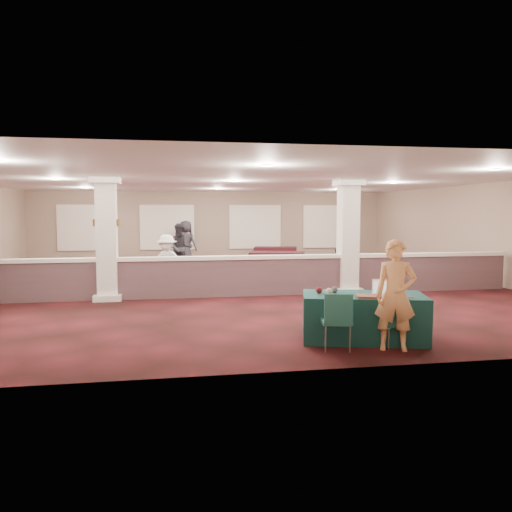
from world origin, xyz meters
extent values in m
plane|color=#401014|center=(0.00, 0.00, 0.00)|extent=(16.00, 16.00, 0.00)
cube|color=gray|center=(0.00, 8.00, 1.60)|extent=(16.00, 0.04, 3.20)
cube|color=gray|center=(0.00, -8.00, 1.60)|extent=(16.00, 0.04, 3.20)
cube|color=gray|center=(8.00, 0.00, 1.60)|extent=(0.04, 16.00, 3.20)
cube|color=silver|center=(0.00, 0.00, 3.20)|extent=(16.00, 16.00, 0.02)
cube|color=#503638|center=(0.00, -1.50, 0.50)|extent=(15.60, 0.20, 1.00)
cube|color=white|center=(0.00, -1.50, 1.05)|extent=(15.60, 0.28, 0.10)
cube|color=silver|center=(-3.50, -1.50, 1.60)|extent=(0.50, 0.50, 3.20)
cube|color=silver|center=(-3.50, -1.50, 0.08)|extent=(0.70, 0.70, 0.16)
cube|color=silver|center=(-3.50, -1.50, 3.10)|extent=(0.72, 0.72, 0.20)
cube|color=silver|center=(3.00, -1.50, 1.60)|extent=(0.50, 0.50, 3.20)
cube|color=silver|center=(3.00, -1.50, 0.08)|extent=(0.70, 0.70, 0.16)
cube|color=silver|center=(3.00, -1.50, 3.10)|extent=(0.72, 0.72, 0.20)
cylinder|color=brown|center=(-3.78, -1.50, 2.00)|extent=(0.12, 0.12, 0.18)
cylinder|color=#ECE3C8|center=(-3.78, -1.50, 2.00)|extent=(0.09, 0.09, 0.10)
cylinder|color=brown|center=(-3.22, -1.50, 2.00)|extent=(0.12, 0.12, 0.18)
cylinder|color=#ECE3C8|center=(-3.22, -1.50, 2.00)|extent=(0.09, 0.09, 0.10)
cube|color=#0F3838|center=(1.45, -6.50, 0.41)|extent=(2.33, 1.56, 0.82)
cube|color=#1D5254|center=(1.76, -7.00, 0.40)|extent=(0.47, 0.47, 0.05)
cube|color=#1D5254|center=(1.79, -7.18, 0.62)|extent=(0.39, 0.11, 0.39)
cylinder|color=slate|center=(1.62, -7.19, 0.19)|extent=(0.02, 0.02, 0.37)
cylinder|color=slate|center=(1.95, -7.14, 0.19)|extent=(0.02, 0.02, 0.37)
cylinder|color=slate|center=(1.56, -6.86, 0.19)|extent=(0.02, 0.02, 0.37)
cylinder|color=slate|center=(1.89, -6.81, 0.19)|extent=(0.02, 0.02, 0.37)
cube|color=#1D5254|center=(0.77, -7.00, 0.47)|extent=(0.55, 0.55, 0.06)
cube|color=#1D5254|center=(0.74, -7.22, 0.73)|extent=(0.46, 0.13, 0.46)
cylinder|color=slate|center=(0.54, -7.16, 0.22)|extent=(0.03, 0.03, 0.44)
cylinder|color=slate|center=(0.93, -7.23, 0.22)|extent=(0.03, 0.03, 0.44)
cylinder|color=slate|center=(0.61, -6.77, 0.22)|extent=(0.03, 0.03, 0.44)
cylinder|color=slate|center=(1.00, -6.84, 0.22)|extent=(0.03, 0.03, 0.44)
imported|color=#FFB16E|center=(1.72, -7.20, 0.91)|extent=(0.76, 0.63, 1.82)
cube|color=black|center=(-3.51, 3.00, 0.35)|extent=(1.87, 1.26, 0.69)
cube|color=black|center=(0.18, 0.30, 0.34)|extent=(1.85, 1.34, 0.68)
cube|color=black|center=(6.50, 0.30, 0.41)|extent=(2.14, 1.30, 0.82)
cube|color=black|center=(-6.50, 3.35, 0.33)|extent=(1.79, 1.31, 0.65)
cube|color=black|center=(2.00, 3.20, 0.40)|extent=(2.20, 1.55, 0.81)
cube|color=black|center=(2.65, 6.50, 0.37)|extent=(2.02, 1.36, 0.75)
imported|color=black|center=(-1.50, 4.00, 0.93)|extent=(0.91, 0.53, 1.86)
imported|color=silver|center=(-2.00, 0.00, 0.81)|extent=(1.12, 0.71, 1.62)
imported|color=black|center=(4.14, 1.78, 0.93)|extent=(1.20, 1.02, 1.86)
imported|color=black|center=(-1.21, 6.97, 0.96)|extent=(1.07, 0.94, 1.91)
cube|color=silver|center=(1.76, -6.64, 0.83)|extent=(0.42, 0.34, 0.02)
cube|color=silver|center=(1.80, -6.51, 0.96)|extent=(0.36, 0.11, 0.25)
cube|color=silver|center=(1.79, -6.52, 0.94)|extent=(0.33, 0.09, 0.21)
cube|color=#B93D1D|center=(1.44, -6.78, 0.83)|extent=(0.52, 0.44, 0.03)
sphere|color=beige|center=(0.83, -6.45, 0.88)|extent=(0.12, 0.12, 0.12)
sphere|color=maroon|center=(0.71, -6.25, 0.87)|extent=(0.11, 0.11, 0.11)
sphere|color=#54545A|center=(1.00, -6.24, 0.88)|extent=(0.12, 0.12, 0.12)
cube|color=#AF1218|center=(2.08, -6.99, 0.82)|extent=(0.14, 0.07, 0.01)
camera|label=1|loc=(-1.93, -14.76, 2.26)|focal=35.00mm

